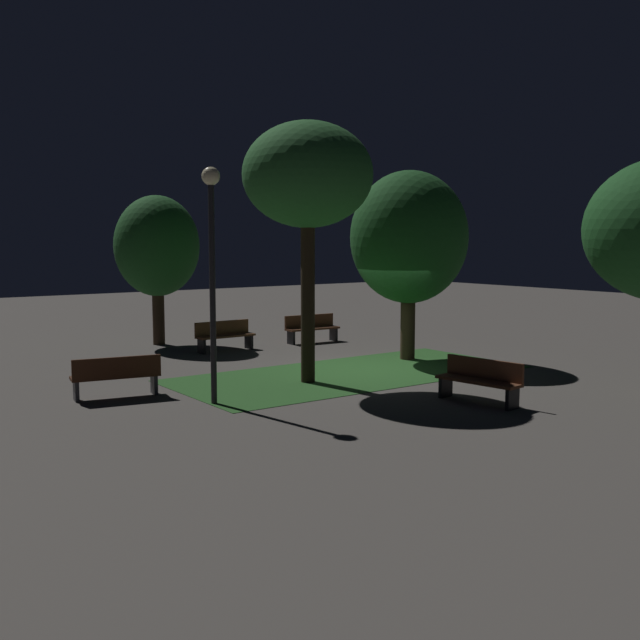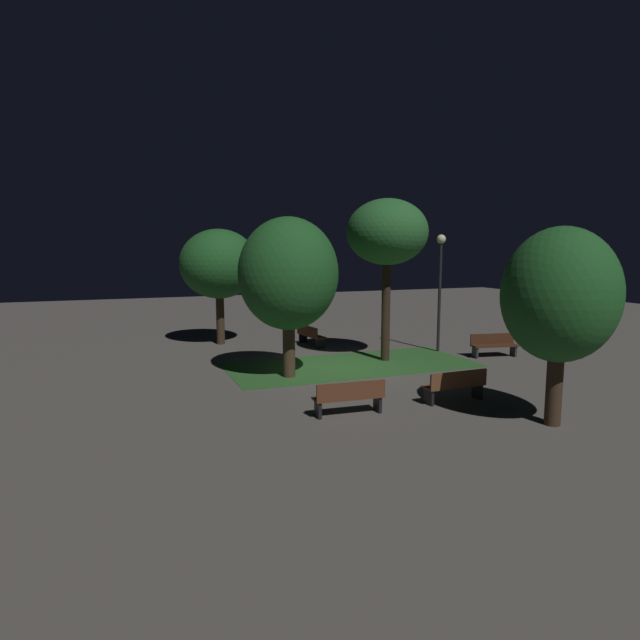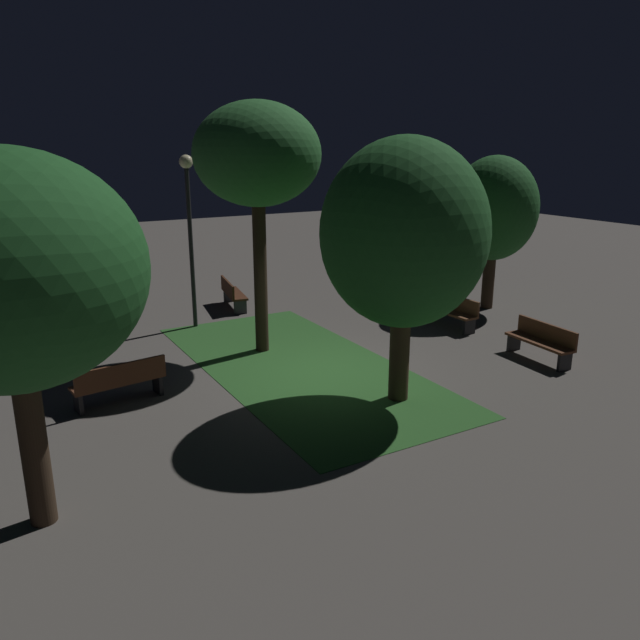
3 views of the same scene
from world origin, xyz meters
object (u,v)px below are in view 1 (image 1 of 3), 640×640
bench_by_lamp (116,375)px  tree_near_wall (157,247)px  bench_front_right (224,335)px  lamp_post_path_center (212,245)px  tree_back_left (409,238)px  bench_front_left (311,327)px  bench_back_row (480,379)px  tree_left_canopy (308,177)px

bench_by_lamp → tree_near_wall: (-3.97, -6.93, 2.58)m
bench_front_right → lamp_post_path_center: 7.68m
tree_near_wall → lamp_post_path_center: lamp_post_path_center is taller
bench_front_right → bench_by_lamp: (5.00, 4.54, 0.00)m
tree_back_left → bench_by_lamp: bearing=1.3°
bench_front_left → lamp_post_path_center: (6.77, 6.22, 2.69)m
bench_back_row → bench_front_left: bearing=-104.2°
bench_front_left → tree_left_canopy: 7.94m
bench_front_left → lamp_post_path_center: bearing=42.6°
bench_front_left → tree_near_wall: tree_near_wall is taller
bench_back_row → bench_by_lamp: 7.49m
bench_front_left → bench_by_lamp: 9.34m
lamp_post_path_center → tree_left_canopy: bearing=-164.9°
bench_back_row → tree_left_canopy: bearing=-67.3°
bench_front_left → lamp_post_path_center: lamp_post_path_center is taller
bench_by_lamp → tree_back_left: 8.81m
bench_front_right → tree_back_left: size_ratio=0.35×
bench_front_left → bench_by_lamp: size_ratio=0.98×
bench_front_right → bench_by_lamp: same height
bench_front_right → bench_back_row: size_ratio=0.98×
bench_by_lamp → lamp_post_path_center: size_ratio=0.40×
tree_back_left → lamp_post_path_center: 7.20m
bench_front_left → tree_left_canopy: bearing=54.2°
bench_front_left → tree_near_wall: size_ratio=0.39×
tree_left_canopy → tree_back_left: 4.47m
tree_left_canopy → tree_near_wall: (0.25, -7.85, -1.62)m
bench_front_left → tree_left_canopy: (3.94, 5.46, 4.20)m
tree_left_canopy → tree_back_left: bearing=-164.9°
lamp_post_path_center → tree_near_wall: bearing=-106.7°
bench_front_left → bench_by_lamp: bearing=29.1°
tree_near_wall → lamp_post_path_center: (2.58, 8.61, 0.11)m
bench_front_right → tree_back_left: bearing=127.5°
bench_front_right → tree_near_wall: bearing=-66.7°
bench_back_row → tree_left_canopy: size_ratio=0.31×
bench_front_left → tree_back_left: size_ratio=0.36×
bench_front_right → bench_by_lamp: 6.75m
tree_back_left → tree_near_wall: bearing=-57.1°
bench_back_row → tree_near_wall: 12.08m
bench_front_right → tree_left_canopy: bearing=81.8°
tree_near_wall → bench_back_row: bearing=98.9°
bench_by_lamp → bench_back_row: bearing=140.9°
bench_front_right → tree_left_canopy: size_ratio=0.31×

